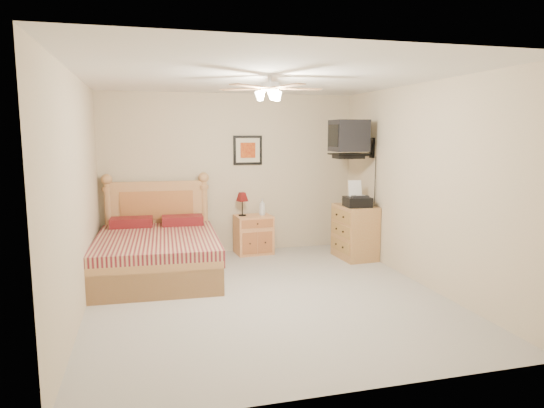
# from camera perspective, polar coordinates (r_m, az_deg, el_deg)

# --- Properties ---
(floor) EXTENTS (4.50, 4.50, 0.00)m
(floor) POSITION_cam_1_polar(r_m,az_deg,el_deg) (5.79, -0.75, -10.68)
(floor) COLOR #9D978E
(floor) RESTS_ON ground
(ceiling) EXTENTS (4.00, 4.50, 0.04)m
(ceiling) POSITION_cam_1_polar(r_m,az_deg,el_deg) (5.51, -0.80, 14.73)
(ceiling) COLOR white
(ceiling) RESTS_ON ground
(wall_back) EXTENTS (4.00, 0.04, 2.50)m
(wall_back) POSITION_cam_1_polar(r_m,az_deg,el_deg) (7.70, -4.86, 3.56)
(wall_back) COLOR #C2B08F
(wall_back) RESTS_ON ground
(wall_front) EXTENTS (4.00, 0.04, 2.50)m
(wall_front) POSITION_cam_1_polar(r_m,az_deg,el_deg) (3.40, 8.52, -2.54)
(wall_front) COLOR #C2B08F
(wall_front) RESTS_ON ground
(wall_left) EXTENTS (0.04, 4.50, 2.50)m
(wall_left) POSITION_cam_1_polar(r_m,az_deg,el_deg) (5.39, -21.87, 0.95)
(wall_left) COLOR #C2B08F
(wall_left) RESTS_ON ground
(wall_right) EXTENTS (0.04, 4.50, 2.50)m
(wall_right) POSITION_cam_1_polar(r_m,az_deg,el_deg) (6.30, 17.17, 2.16)
(wall_right) COLOR #C2B08F
(wall_right) RESTS_ON ground
(bed) EXTENTS (1.61, 2.07, 1.30)m
(bed) POSITION_cam_1_polar(r_m,az_deg,el_deg) (6.55, -13.42, -2.78)
(bed) COLOR #C38848
(bed) RESTS_ON ground
(nightstand) EXTENTS (0.59, 0.46, 0.61)m
(nightstand) POSITION_cam_1_polar(r_m,az_deg,el_deg) (7.66, -2.19, -3.61)
(nightstand) COLOR #C37845
(nightstand) RESTS_ON ground
(table_lamp) EXTENTS (0.26, 0.26, 0.37)m
(table_lamp) POSITION_cam_1_polar(r_m,az_deg,el_deg) (7.57, -3.52, -0.01)
(table_lamp) COLOR #62100F
(table_lamp) RESTS_ON nightstand
(lotion_bottle) EXTENTS (0.13, 0.13, 0.26)m
(lotion_bottle) POSITION_cam_1_polar(r_m,az_deg,el_deg) (7.62, -1.17, -0.34)
(lotion_bottle) COLOR silver
(lotion_bottle) RESTS_ON nightstand
(framed_picture) EXTENTS (0.46, 0.04, 0.46)m
(framed_picture) POSITION_cam_1_polar(r_m,az_deg,el_deg) (7.71, -2.88, 6.34)
(framed_picture) COLOR black
(framed_picture) RESTS_ON wall_back
(dresser) EXTENTS (0.51, 0.71, 0.81)m
(dresser) POSITION_cam_1_polar(r_m,az_deg,el_deg) (7.46, 9.73, -3.25)
(dresser) COLOR #A56234
(dresser) RESTS_ON ground
(fax_machine) EXTENTS (0.39, 0.41, 0.38)m
(fax_machine) POSITION_cam_1_polar(r_m,az_deg,el_deg) (7.24, 10.04, 1.18)
(fax_machine) COLOR black
(fax_machine) RESTS_ON dresser
(magazine_lower) EXTENTS (0.31, 0.36, 0.03)m
(magazine_lower) POSITION_cam_1_polar(r_m,az_deg,el_deg) (7.61, 8.96, 0.20)
(magazine_lower) COLOR beige
(magazine_lower) RESTS_ON dresser
(magazine_upper) EXTENTS (0.32, 0.34, 0.02)m
(magazine_upper) POSITION_cam_1_polar(r_m,az_deg,el_deg) (7.62, 8.99, 0.40)
(magazine_upper) COLOR gray
(magazine_upper) RESTS_ON magazine_lower
(wall_tv) EXTENTS (0.56, 0.46, 0.58)m
(wall_tv) POSITION_cam_1_polar(r_m,az_deg,el_deg) (7.33, 10.10, 7.61)
(wall_tv) COLOR black
(wall_tv) RESTS_ON wall_right
(ceiling_fan) EXTENTS (1.14, 1.14, 0.28)m
(ceiling_fan) POSITION_cam_1_polar(r_m,az_deg,el_deg) (5.30, -0.25, 13.46)
(ceiling_fan) COLOR silver
(ceiling_fan) RESTS_ON ceiling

